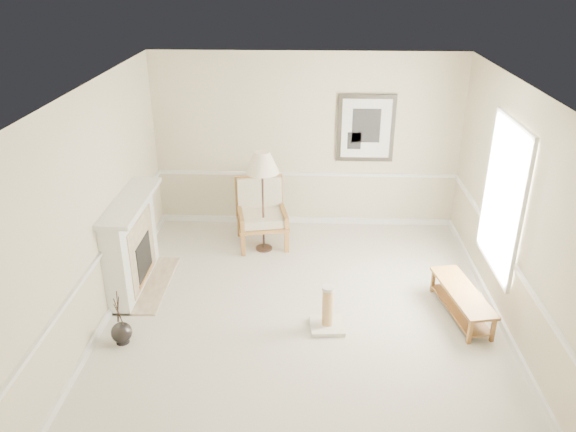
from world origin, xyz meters
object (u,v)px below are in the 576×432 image
object	(u,v)px
bench	(462,299)
scratching_post	(327,315)
floor_vase	(122,333)
armchair	(261,209)
floor_lamp	(262,165)

from	to	relation	value
bench	scratching_post	world-z (taller)	scratching_post
floor_vase	armchair	xyz separation A→B (m)	(1.45, 2.72, 0.42)
floor_lamp	floor_vase	bearing A→B (deg)	-121.83
floor_vase	armchair	bearing A→B (deg)	62.02
floor_vase	scratching_post	size ratio (longest dim) A/B	1.23
armchair	scratching_post	bearing A→B (deg)	-78.09
armchair	floor_lamp	size ratio (longest dim) A/B	0.64
bench	scratching_post	distance (m)	1.75
floor_vase	bench	xyz separation A→B (m)	(4.17, 0.74, 0.11)
floor_vase	floor_lamp	world-z (taller)	floor_lamp
floor_vase	floor_lamp	distance (m)	3.12
armchair	bench	bearing A→B (deg)	-47.54
armchair	scratching_post	xyz separation A→B (m)	(1.01, -2.33, -0.37)
bench	scratching_post	size ratio (longest dim) A/B	2.23
floor_lamp	scratching_post	xyz separation A→B (m)	(0.95, -2.03, -1.22)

